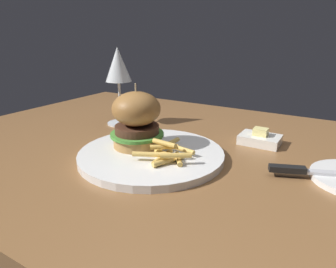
# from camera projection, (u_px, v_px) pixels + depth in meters

# --- Properties ---
(dining_table) EXTENTS (1.15, 0.79, 0.74)m
(dining_table) POSITION_uv_depth(u_px,v_px,m) (179.00, 187.00, 0.68)
(dining_table) COLOR brown
(dining_table) RESTS_ON ground
(main_plate) EXTENTS (0.28, 0.28, 0.01)m
(main_plate) POSITION_uv_depth(u_px,v_px,m) (151.00, 154.00, 0.59)
(main_plate) COLOR white
(main_plate) RESTS_ON dining_table
(burger_sandwich) EXTENTS (0.11, 0.11, 0.13)m
(burger_sandwich) POSITION_uv_depth(u_px,v_px,m) (137.00, 120.00, 0.59)
(burger_sandwich) COLOR #B78447
(burger_sandwich) RESTS_ON main_plate
(fries_pile) EXTENTS (0.10, 0.12, 0.03)m
(fries_pile) POSITION_uv_depth(u_px,v_px,m) (168.00, 153.00, 0.55)
(fries_pile) COLOR #E0B251
(fries_pile) RESTS_ON main_plate
(wine_glass) EXTENTS (0.07, 0.07, 0.20)m
(wine_glass) POSITION_uv_depth(u_px,v_px,m) (118.00, 68.00, 0.76)
(wine_glass) COLOR silver
(wine_glass) RESTS_ON dining_table
(table_knife) EXTENTS (0.21, 0.10, 0.01)m
(table_knife) POSITION_uv_depth(u_px,v_px,m) (324.00, 172.00, 0.50)
(table_knife) COLOR silver
(table_knife) RESTS_ON bread_plate
(butter_dish) EXTENTS (0.09, 0.06, 0.04)m
(butter_dish) POSITION_uv_depth(u_px,v_px,m) (260.00, 139.00, 0.66)
(butter_dish) COLOR white
(butter_dish) RESTS_ON dining_table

